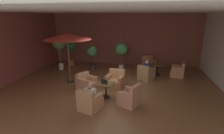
# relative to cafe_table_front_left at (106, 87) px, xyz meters

# --- Properties ---
(ground_plane) EXTENTS (10.60, 9.94, 0.02)m
(ground_plane) POSITION_rel_cafe_table_front_left_xyz_m (0.01, 0.78, -0.50)
(ground_plane) COLOR brown
(wall_back_brick) EXTENTS (10.60, 0.08, 3.58)m
(wall_back_brick) POSITION_rel_cafe_table_front_left_xyz_m (0.01, 5.71, 1.30)
(wall_back_brick) COLOR brown
(wall_back_brick) RESTS_ON ground_plane
(wall_left_accent) EXTENTS (0.08, 9.94, 3.58)m
(wall_left_accent) POSITION_rel_cafe_table_front_left_xyz_m (-5.25, 0.78, 1.30)
(wall_left_accent) COLOR brown
(wall_left_accent) RESTS_ON ground_plane
(ceiling_slab) EXTENTS (10.60, 9.94, 0.06)m
(ceiling_slab) POSITION_rel_cafe_table_front_left_xyz_m (0.01, 0.78, 3.12)
(ceiling_slab) COLOR silver
(ceiling_slab) RESTS_ON wall_back_brick
(cafe_table_front_left) EXTENTS (0.70, 0.70, 0.64)m
(cafe_table_front_left) POSITION_rel_cafe_table_front_left_xyz_m (0.00, 0.00, 0.00)
(cafe_table_front_left) COLOR black
(cafe_table_front_left) RESTS_ON ground_plane
(armchair_front_left_north) EXTENTS (0.92, 0.97, 0.85)m
(armchair_front_left_north) POSITION_rel_cafe_table_front_left_xyz_m (-0.36, -1.13, -0.18)
(armchair_front_left_north) COLOR #B07A54
(armchair_front_left_north) RESTS_ON ground_plane
(armchair_front_left_east) EXTENTS (0.95, 0.95, 0.88)m
(armchair_front_left_east) POSITION_rel_cafe_table_front_left_xyz_m (1.07, -0.50, -0.17)
(armchair_front_left_east) COLOR tan
(armchair_front_left_east) RESTS_ON ground_plane
(armchair_front_left_south) EXTENTS (0.91, 0.90, 0.87)m
(armchair_front_left_south) POSITION_rel_cafe_table_front_left_xyz_m (0.21, 1.17, -0.17)
(armchair_front_left_south) COLOR tan
(armchair_front_left_south) RESTS_ON ground_plane
(armchair_front_left_west) EXTENTS (1.03, 1.00, 0.83)m
(armchair_front_left_west) POSITION_rel_cafe_table_front_left_xyz_m (-1.06, 0.52, -0.17)
(armchair_front_left_west) COLOR tan
(armchair_front_left_west) RESTS_ON ground_plane
(cafe_table_front_right) EXTENTS (0.75, 0.75, 0.64)m
(cafe_table_front_right) POSITION_rel_cafe_table_front_left_xyz_m (2.30, 3.59, -0.01)
(cafe_table_front_right) COLOR black
(cafe_table_front_right) RESTS_ON ground_plane
(armchair_front_right_north) EXTENTS (0.80, 0.79, 0.88)m
(armchair_front_right_north) POSITION_rel_cafe_table_front_left_xyz_m (3.47, 3.43, -0.17)
(armchair_front_right_north) COLOR tan
(armchair_front_right_north) RESTS_ON ground_plane
(armchair_front_right_east) EXTENTS (0.97, 0.96, 0.85)m
(armchair_front_right_east) POSITION_rel_cafe_table_front_left_xyz_m (1.80, 4.65, -0.18)
(armchair_front_right_east) COLOR #B77852
(armchair_front_right_east) RESTS_ON ground_plane
(armchair_front_right_south) EXTENTS (1.02, 1.04, 0.84)m
(armchair_front_right_south) POSITION_rel_cafe_table_front_left_xyz_m (1.66, 2.60, -0.17)
(armchair_front_right_south) COLOR tan
(armchair_front_right_south) RESTS_ON ground_plane
(patio_umbrella_tall_red) EXTENTS (2.36, 2.36, 2.60)m
(patio_umbrella_tall_red) POSITION_rel_cafe_table_front_left_xyz_m (-2.25, 1.34, 1.93)
(patio_umbrella_tall_red) COLOR #2D2D2D
(patio_umbrella_tall_red) RESTS_ON ground_plane
(potted_tree_left_corner) EXTENTS (0.83, 0.83, 2.14)m
(potted_tree_left_corner) POSITION_rel_cafe_table_front_left_xyz_m (-3.85, 3.47, 1.13)
(potted_tree_left_corner) COLOR silver
(potted_tree_left_corner) RESTS_ON ground_plane
(potted_tree_mid_left) EXTENTS (0.71, 0.71, 1.58)m
(potted_tree_mid_left) POSITION_rel_cafe_table_front_left_xyz_m (-1.83, 3.90, 0.60)
(potted_tree_mid_left) COLOR #392B29
(potted_tree_mid_left) RESTS_ON ground_plane
(potted_tree_mid_right) EXTENTS (0.81, 0.81, 1.80)m
(potted_tree_mid_right) POSITION_rel_cafe_table_front_left_xyz_m (0.07, 4.05, 0.83)
(potted_tree_mid_right) COLOR silver
(potted_tree_mid_right) RESTS_ON ground_plane
(potted_tree_right_corner) EXTENTS (0.66, 0.66, 1.70)m
(potted_tree_right_corner) POSITION_rel_cafe_table_front_left_xyz_m (-3.58, 4.61, 0.71)
(potted_tree_right_corner) COLOR #AE5E40
(potted_tree_right_corner) RESTS_ON ground_plane
(patron_blue_shirt) EXTENTS (0.45, 0.36, 0.60)m
(patron_blue_shirt) POSITION_rel_cafe_table_front_left_xyz_m (-0.35, -1.08, 0.17)
(patron_blue_shirt) COLOR silver
(patron_blue_shirt) RESTS_ON ground_plane
(patron_by_window) EXTENTS (0.43, 0.40, 0.67)m
(patron_by_window) POSITION_rel_cafe_table_front_left_xyz_m (1.69, 2.64, 0.23)
(patron_by_window) COLOR #27419B
(patron_by_window) RESTS_ON ground_plane
(iced_drink_cup) EXTENTS (0.08, 0.08, 0.11)m
(iced_drink_cup) POSITION_rel_cafe_table_front_left_xyz_m (0.09, 0.07, 0.20)
(iced_drink_cup) COLOR silver
(iced_drink_cup) RESTS_ON cafe_table_front_left
(open_laptop) EXTENTS (0.36, 0.31, 0.20)m
(open_laptop) POSITION_rel_cafe_table_front_left_xyz_m (-0.04, -0.00, 0.20)
(open_laptop) COLOR #9EA0A5
(open_laptop) RESTS_ON cafe_table_front_left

